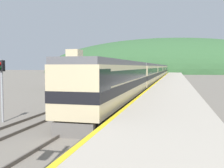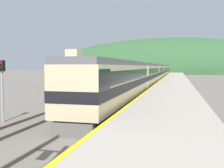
% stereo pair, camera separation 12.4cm
% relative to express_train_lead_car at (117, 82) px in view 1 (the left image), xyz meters
% --- Properties ---
extents(track_main, '(1.52, 180.00, 0.16)m').
position_rel_express_train_lead_car_xyz_m(track_main, '(0.00, 47.21, -2.19)').
color(track_main, '#4C443D').
rests_on(track_main, ground).
extents(track_siding, '(1.51, 180.00, 0.16)m').
position_rel_express_train_lead_car_xyz_m(track_siding, '(-3.96, 47.21, -2.19)').
color(track_siding, '#4C443D').
rests_on(track_siding, ground).
extents(platform, '(5.47, 140.00, 1.01)m').
position_rel_express_train_lead_car_xyz_m(platform, '(4.53, 27.21, -1.77)').
color(platform, '#ADA393').
rests_on(platform, ground).
extents(distant_hills, '(151.24, 68.06, 39.41)m').
position_rel_express_train_lead_car_xyz_m(distant_hills, '(0.00, 131.19, -2.27)').
color(distant_hills, '#335B33').
rests_on(distant_hills, ground).
extents(station_shed, '(7.78, 5.04, 3.88)m').
position_rel_express_train_lead_car_xyz_m(station_shed, '(-10.14, 17.46, -0.31)').
color(station_shed, '#385B42').
rests_on(station_shed, ground).
extents(express_train_lead_car, '(2.94, 21.09, 4.51)m').
position_rel_express_train_lead_car_xyz_m(express_train_lead_car, '(0.00, 0.00, 0.00)').
color(express_train_lead_car, black).
rests_on(express_train_lead_car, ground).
extents(carriage_second, '(2.93, 19.87, 4.15)m').
position_rel_express_train_lead_car_xyz_m(carriage_second, '(0.00, 21.60, -0.01)').
color(carriage_second, black).
rests_on(carriage_second, ground).
extents(carriage_third, '(2.93, 19.87, 4.15)m').
position_rel_express_train_lead_car_xyz_m(carriage_third, '(0.00, 42.35, -0.01)').
color(carriage_third, black).
rests_on(carriage_third, ground).
extents(carriage_fourth, '(2.93, 19.87, 4.15)m').
position_rel_express_train_lead_car_xyz_m(carriage_fourth, '(0.00, 63.11, -0.01)').
color(carriage_fourth, black).
rests_on(carriage_fourth, ground).
extents(carriage_fifth, '(2.93, 19.87, 4.15)m').
position_rel_express_train_lead_car_xyz_m(carriage_fifth, '(0.00, 83.86, -0.01)').
color(carriage_fifth, black).
rests_on(carriage_fifth, ground).
extents(siding_train, '(2.90, 36.67, 3.67)m').
position_rel_express_train_lead_car_xyz_m(siding_train, '(-3.96, 34.66, -0.37)').
color(siding_train, black).
rests_on(siding_train, ground).
extents(signal_post_siding, '(0.36, 0.42, 4.09)m').
position_rel_express_train_lead_car_xyz_m(signal_post_siding, '(-5.90, -7.74, 0.66)').
color(signal_post_siding, '#9E9EA3').
rests_on(signal_post_siding, ground).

